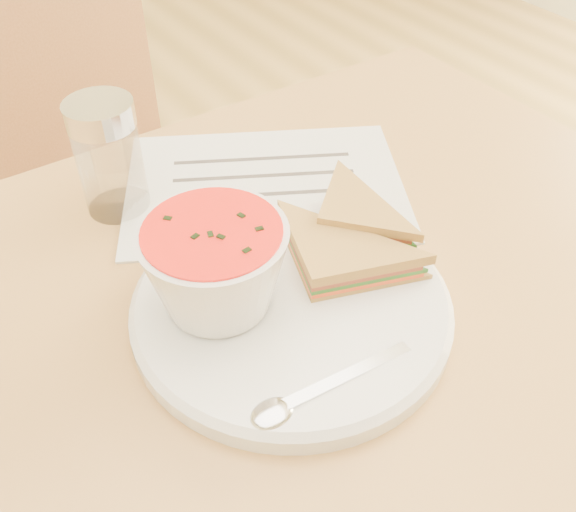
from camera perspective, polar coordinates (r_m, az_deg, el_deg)
chair_far at (r=1.17m, az=-11.76°, el=3.67°), size 0.53×0.53×0.92m
plate at (r=0.58m, az=0.30°, el=-4.58°), size 0.33×0.33×0.02m
soup_bowl at (r=0.54m, az=-6.43°, el=-1.34°), size 0.14×0.14×0.09m
sandwich_half_a at (r=0.55m, az=2.11°, el=-3.40°), size 0.15×0.15×0.03m
sandwich_half_b at (r=0.60m, az=2.56°, el=2.28°), size 0.14×0.14×0.03m
spoon at (r=0.51m, az=3.85°, el=-11.30°), size 0.18×0.05×0.01m
paper_menu at (r=0.72m, az=-2.06°, el=6.25°), size 0.38×0.35×0.00m
condiment_shaker at (r=0.69m, az=-15.62°, el=8.43°), size 0.07×0.07×0.12m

